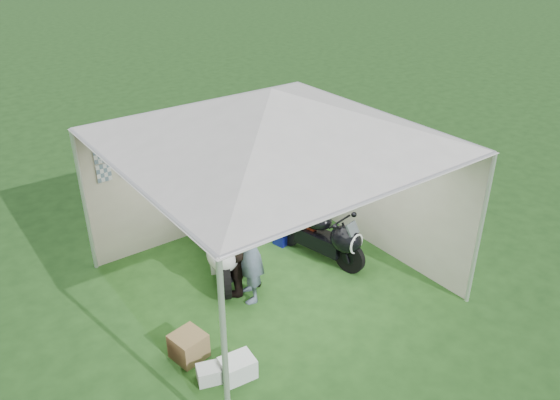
{
  "coord_description": "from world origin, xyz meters",
  "views": [
    {
      "loc": [
        -3.91,
        -5.48,
        4.92
      ],
      "look_at": [
        0.39,
        0.35,
        1.15
      ],
      "focal_mm": 35.0,
      "sensor_mm": 36.0,
      "label": 1
    }
  ],
  "objects_px": {
    "motorcycle_white": "(219,238)",
    "person_blue_jacket": "(249,250)",
    "equipment_box": "(302,210)",
    "crate_0": "(238,368)",
    "paddock_stand": "(285,235)",
    "motorcycle_black": "(323,233)",
    "canopy_tent": "(270,120)",
    "crate_2": "(209,374)",
    "person_dark_jacket": "(233,239)",
    "crate_1": "(189,346)"
  },
  "relations": [
    {
      "from": "motorcycle_black",
      "to": "paddock_stand",
      "type": "bearing_deg",
      "value": 90.0
    },
    {
      "from": "canopy_tent",
      "to": "crate_2",
      "type": "relative_size",
      "value": 20.5
    },
    {
      "from": "paddock_stand",
      "to": "equipment_box",
      "type": "relative_size",
      "value": 0.68
    },
    {
      "from": "canopy_tent",
      "to": "equipment_box",
      "type": "xyz_separation_m",
      "value": [
        1.48,
        1.13,
        -2.3
      ]
    },
    {
      "from": "crate_0",
      "to": "person_dark_jacket",
      "type": "bearing_deg",
      "value": 58.72
    },
    {
      "from": "canopy_tent",
      "to": "person_dark_jacket",
      "type": "distance_m",
      "value": 1.78
    },
    {
      "from": "canopy_tent",
      "to": "motorcycle_white",
      "type": "height_order",
      "value": "canopy_tent"
    },
    {
      "from": "motorcycle_black",
      "to": "crate_2",
      "type": "xyz_separation_m",
      "value": [
        -2.77,
        -1.18,
        -0.38
      ]
    },
    {
      "from": "person_dark_jacket",
      "to": "crate_0",
      "type": "height_order",
      "value": "person_dark_jacket"
    },
    {
      "from": "person_dark_jacket",
      "to": "crate_0",
      "type": "distance_m",
      "value": 1.88
    },
    {
      "from": "equipment_box",
      "to": "crate_0",
      "type": "relative_size",
      "value": 1.37
    },
    {
      "from": "motorcycle_white",
      "to": "crate_2",
      "type": "height_order",
      "value": "motorcycle_white"
    },
    {
      "from": "canopy_tent",
      "to": "crate_0",
      "type": "xyz_separation_m",
      "value": [
        -1.44,
        -1.31,
        -2.44
      ]
    },
    {
      "from": "canopy_tent",
      "to": "crate_1",
      "type": "bearing_deg",
      "value": -159.23
    },
    {
      "from": "paddock_stand",
      "to": "person_dark_jacket",
      "type": "height_order",
      "value": "person_dark_jacket"
    },
    {
      "from": "motorcycle_black",
      "to": "person_blue_jacket",
      "type": "relative_size",
      "value": 1.09
    },
    {
      "from": "motorcycle_black",
      "to": "crate_1",
      "type": "relative_size",
      "value": 4.58
    },
    {
      "from": "person_blue_jacket",
      "to": "motorcycle_black",
      "type": "bearing_deg",
      "value": 112.74
    },
    {
      "from": "motorcycle_black",
      "to": "person_blue_jacket",
      "type": "xyz_separation_m",
      "value": [
        -1.48,
        -0.13,
        0.32
      ]
    },
    {
      "from": "paddock_stand",
      "to": "crate_1",
      "type": "xyz_separation_m",
      "value": [
        -2.6,
        -1.47,
        0.03
      ]
    },
    {
      "from": "motorcycle_black",
      "to": "crate_1",
      "type": "xyz_separation_m",
      "value": [
        -2.77,
        -0.69,
        -0.31
      ]
    },
    {
      "from": "equipment_box",
      "to": "person_dark_jacket",
      "type": "bearing_deg",
      "value": -154.71
    },
    {
      "from": "canopy_tent",
      "to": "equipment_box",
      "type": "height_order",
      "value": "canopy_tent"
    },
    {
      "from": "motorcycle_white",
      "to": "equipment_box",
      "type": "relative_size",
      "value": 3.7
    },
    {
      "from": "motorcycle_white",
      "to": "crate_2",
      "type": "relative_size",
      "value": 7.29
    },
    {
      "from": "canopy_tent",
      "to": "motorcycle_black",
      "type": "height_order",
      "value": "canopy_tent"
    },
    {
      "from": "motorcycle_white",
      "to": "person_blue_jacket",
      "type": "distance_m",
      "value": 0.85
    },
    {
      "from": "canopy_tent",
      "to": "paddock_stand",
      "type": "distance_m",
      "value": 2.7
    },
    {
      "from": "canopy_tent",
      "to": "crate_2",
      "type": "height_order",
      "value": "canopy_tent"
    },
    {
      "from": "person_dark_jacket",
      "to": "equipment_box",
      "type": "xyz_separation_m",
      "value": [
        2.02,
        0.96,
        -0.61
      ]
    },
    {
      "from": "person_dark_jacket",
      "to": "crate_1",
      "type": "height_order",
      "value": "person_dark_jacket"
    },
    {
      "from": "motorcycle_black",
      "to": "crate_1",
      "type": "distance_m",
      "value": 2.87
    },
    {
      "from": "canopy_tent",
      "to": "motorcycle_white",
      "type": "xyz_separation_m",
      "value": [
        -0.46,
        0.72,
        -1.98
      ]
    },
    {
      "from": "paddock_stand",
      "to": "crate_0",
      "type": "xyz_separation_m",
      "value": [
        -2.29,
        -2.11,
        -0.01
      ]
    },
    {
      "from": "crate_2",
      "to": "paddock_stand",
      "type": "bearing_deg",
      "value": 37.1
    },
    {
      "from": "person_blue_jacket",
      "to": "equipment_box",
      "type": "bearing_deg",
      "value": 140.02
    },
    {
      "from": "crate_2",
      "to": "equipment_box",
      "type": "bearing_deg",
      "value": 35.25
    },
    {
      "from": "paddock_stand",
      "to": "person_blue_jacket",
      "type": "relative_size",
      "value": 0.23
    },
    {
      "from": "motorcycle_white",
      "to": "crate_1",
      "type": "height_order",
      "value": "motorcycle_white"
    },
    {
      "from": "crate_2",
      "to": "person_dark_jacket",
      "type": "bearing_deg",
      "value": 47.69
    },
    {
      "from": "crate_0",
      "to": "motorcycle_black",
      "type": "bearing_deg",
      "value": 28.43
    },
    {
      "from": "motorcycle_black",
      "to": "crate_0",
      "type": "relative_size",
      "value": 4.4
    },
    {
      "from": "person_dark_jacket",
      "to": "crate_0",
      "type": "relative_size",
      "value": 4.46
    },
    {
      "from": "crate_2",
      "to": "motorcycle_black",
      "type": "bearing_deg",
      "value": 23.13
    },
    {
      "from": "crate_0",
      "to": "motorcycle_white",
      "type": "bearing_deg",
      "value": 64.22
    },
    {
      "from": "crate_1",
      "to": "crate_2",
      "type": "height_order",
      "value": "crate_1"
    },
    {
      "from": "motorcycle_black",
      "to": "person_dark_jacket",
      "type": "distance_m",
      "value": 1.62
    },
    {
      "from": "motorcycle_black",
      "to": "crate_2",
      "type": "relative_size",
      "value": 6.32
    },
    {
      "from": "crate_2",
      "to": "crate_0",
      "type": "bearing_deg",
      "value": -25.24
    },
    {
      "from": "canopy_tent",
      "to": "paddock_stand",
      "type": "bearing_deg",
      "value": 43.52
    }
  ]
}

